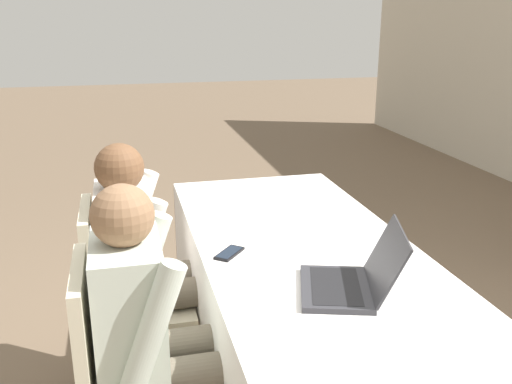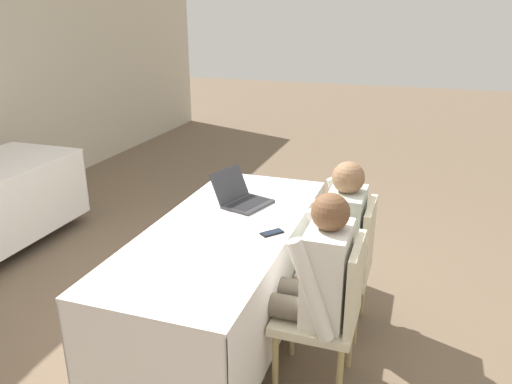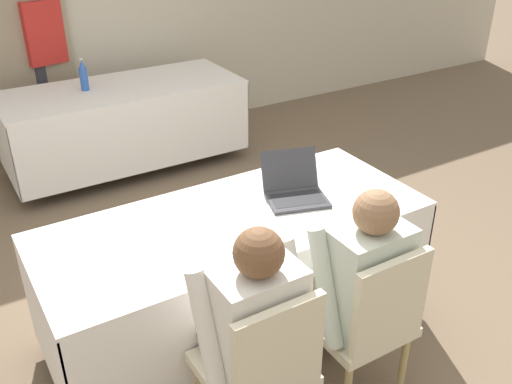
{
  "view_description": "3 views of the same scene",
  "coord_description": "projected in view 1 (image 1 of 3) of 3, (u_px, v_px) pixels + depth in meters",
  "views": [
    {
      "loc": [
        1.99,
        -0.7,
        1.66
      ],
      "look_at": [
        0.0,
        -0.21,
        1.0
      ],
      "focal_mm": 40.0,
      "sensor_mm": 36.0,
      "label": 1
    },
    {
      "loc": [
        -2.62,
        -1.1,
        2.02
      ],
      "look_at": [
        0.0,
        -0.21,
        1.0
      ],
      "focal_mm": 35.0,
      "sensor_mm": 36.0,
      "label": 2
    },
    {
      "loc": [
        -1.22,
        -2.22,
        2.27
      ],
      "look_at": [
        0.0,
        -0.21,
        1.0
      ],
      "focal_mm": 40.0,
      "sensor_mm": 36.0,
      "label": 3
    }
  ],
  "objects": [
    {
      "name": "paper_centre_table",
      "position": [
        311.0,
        221.0,
        2.57
      ],
      "size": [
        0.27,
        0.34,
        0.0
      ],
      "rotation": [
        0.0,
        0.0,
        -0.24
      ],
      "color": "white",
      "rests_on": "conference_table_near"
    },
    {
      "name": "chair_near_left",
      "position": [
        122.0,
        294.0,
        2.46
      ],
      "size": [
        0.44,
        0.44,
        0.89
      ],
      "rotation": [
        0.0,
        0.0,
        3.14
      ],
      "color": "tan",
      "rests_on": "ground_plane"
    },
    {
      "name": "chair_near_right",
      "position": [
        126.0,
        373.0,
        1.92
      ],
      "size": [
        0.44,
        0.44,
        0.89
      ],
      "rotation": [
        0.0,
        0.0,
        3.14
      ],
      "color": "tan",
      "rests_on": "ground_plane"
    },
    {
      "name": "paper_beside_laptop",
      "position": [
        281.0,
        187.0,
        3.06
      ],
      "size": [
        0.3,
        0.35,
        0.0
      ],
      "rotation": [
        0.0,
        0.0,
        0.34
      ],
      "color": "white",
      "rests_on": "conference_table_near"
    },
    {
      "name": "cell_phone",
      "position": [
        229.0,
        253.0,
        2.21
      ],
      "size": [
        0.15,
        0.14,
        0.01
      ],
      "rotation": [
        0.0,
        0.0,
        0.87
      ],
      "color": "black",
      "rests_on": "conference_table_near"
    },
    {
      "name": "laptop",
      "position": [
        351.0,
        280.0,
        1.91
      ],
      "size": [
        0.4,
        0.41,
        0.23
      ],
      "rotation": [
        0.0,
        0.0,
        -0.3
      ],
      "color": "#333338",
      "rests_on": "conference_table_near"
    },
    {
      "name": "person_checkered_shirt",
      "position": [
        144.0,
        258.0,
        2.43
      ],
      "size": [
        0.5,
        0.52,
        1.15
      ],
      "rotation": [
        0.0,
        0.0,
        3.14
      ],
      "color": "#665B4C",
      "rests_on": "ground_plane"
    },
    {
      "name": "conference_table_near",
      "position": [
        306.0,
        287.0,
        2.33
      ],
      "size": [
        2.04,
        0.86,
        0.75
      ],
      "color": "white",
      "rests_on": "ground_plane"
    },
    {
      "name": "person_white_shirt",
      "position": [
        154.0,
        327.0,
        1.9
      ],
      "size": [
        0.5,
        0.52,
        1.15
      ],
      "rotation": [
        0.0,
        0.0,
        3.14
      ],
      "color": "#665B4C",
      "rests_on": "ground_plane"
    }
  ]
}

